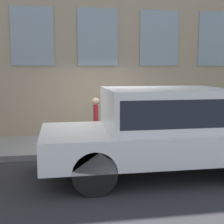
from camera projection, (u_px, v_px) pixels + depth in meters
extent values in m
plane|color=#2D2D30|center=(110.00, 158.00, 7.69)|extent=(80.00, 80.00, 0.00)
cube|color=gray|center=(104.00, 144.00, 8.79)|extent=(2.26, 60.00, 0.15)
cube|color=#8C9EA8|center=(217.00, 39.00, 10.09)|extent=(0.03, 1.24, 1.71)
cube|color=#8C9EA8|center=(159.00, 38.00, 9.77)|extent=(0.03, 1.24, 1.71)
cube|color=#8C9EA8|center=(98.00, 37.00, 9.45)|extent=(0.03, 1.24, 1.71)
cube|color=#8C9EA8|center=(32.00, 36.00, 9.12)|extent=(0.03, 1.24, 1.71)
cylinder|color=gray|center=(128.00, 146.00, 8.14)|extent=(0.34, 0.34, 0.04)
cylinder|color=gray|center=(128.00, 133.00, 8.09)|extent=(0.25, 0.25, 0.74)
sphere|color=slate|center=(129.00, 119.00, 8.04)|extent=(0.27, 0.27, 0.27)
cylinder|color=black|center=(129.00, 116.00, 8.03)|extent=(0.09, 0.09, 0.11)
cylinder|color=gray|center=(135.00, 129.00, 8.11)|extent=(0.09, 0.10, 0.09)
cylinder|color=gray|center=(122.00, 130.00, 8.05)|extent=(0.09, 0.10, 0.09)
cylinder|color=#232328|center=(96.00, 134.00, 8.23)|extent=(0.09, 0.09, 0.61)
cylinder|color=#232328|center=(96.00, 133.00, 8.35)|extent=(0.09, 0.09, 0.61)
cube|color=red|center=(96.00, 114.00, 8.22)|extent=(0.16, 0.11, 0.46)
cylinder|color=red|center=(96.00, 114.00, 8.10)|extent=(0.07, 0.07, 0.43)
cylinder|color=red|center=(95.00, 113.00, 8.33)|extent=(0.07, 0.07, 0.43)
sphere|color=tan|center=(96.00, 102.00, 8.17)|extent=(0.20, 0.20, 0.20)
cylinder|color=black|center=(94.00, 173.00, 5.36)|extent=(0.24, 0.79, 0.79)
cylinder|color=black|center=(86.00, 147.00, 7.11)|extent=(0.24, 0.79, 0.79)
cylinder|color=black|center=(212.00, 142.00, 7.62)|extent=(0.24, 0.79, 0.79)
cube|color=white|center=(163.00, 141.00, 6.45)|extent=(2.02, 4.98, 0.58)
cube|color=white|center=(164.00, 108.00, 6.36)|extent=(1.78, 2.39, 0.81)
cube|color=#1E232D|center=(164.00, 108.00, 6.36)|extent=(1.79, 2.20, 0.52)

